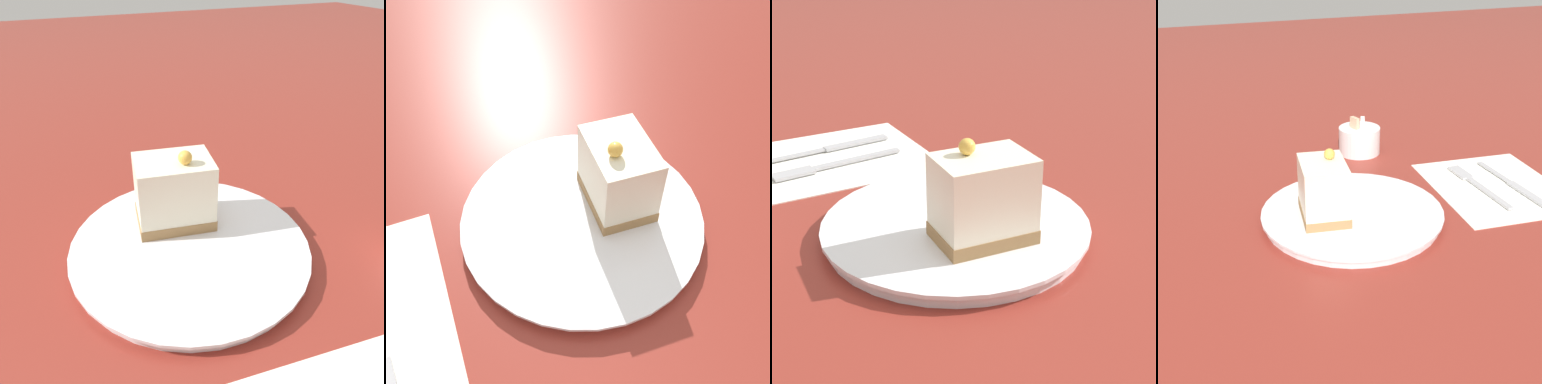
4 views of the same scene
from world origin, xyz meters
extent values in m
plane|color=maroon|center=(0.00, 0.00, 0.00)|extent=(4.00, 4.00, 0.00)
cylinder|color=white|center=(0.00, 0.02, 0.01)|extent=(0.27, 0.27, 0.02)
cylinder|color=white|center=(0.00, 0.02, 0.01)|extent=(0.28, 0.28, 0.00)
cube|color=#9E7547|center=(-0.05, 0.02, 0.02)|extent=(0.08, 0.10, 0.01)
cube|color=white|center=(-0.05, 0.02, 0.07)|extent=(0.08, 0.10, 0.07)
sphere|color=#EFB747|center=(-0.03, 0.03, 0.11)|extent=(0.02, 0.02, 0.02)
camera|label=1|loc=(0.31, -0.11, 0.30)|focal=35.00mm
camera|label=2|loc=(0.15, 0.29, 0.40)|focal=40.00mm
camera|label=3|loc=(-0.49, 0.35, 0.32)|focal=60.00mm
camera|label=4|loc=(-0.27, -0.64, 0.40)|focal=50.00mm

